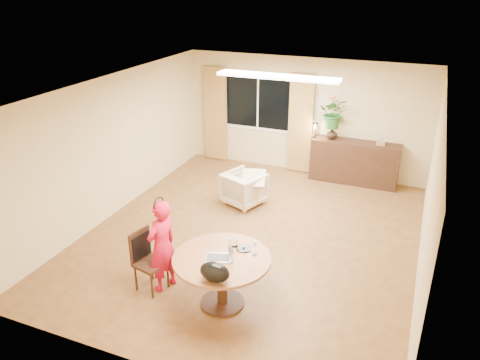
% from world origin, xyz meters
% --- Properties ---
extents(floor, '(6.50, 6.50, 0.00)m').
position_xyz_m(floor, '(0.00, 0.00, 0.00)').
color(floor, brown).
rests_on(floor, ground).
extents(ceiling, '(6.50, 6.50, 0.00)m').
position_xyz_m(ceiling, '(0.00, 0.00, 2.60)').
color(ceiling, white).
rests_on(ceiling, wall_back).
extents(wall_back, '(5.50, 0.00, 5.50)m').
position_xyz_m(wall_back, '(0.00, 3.25, 1.30)').
color(wall_back, beige).
rests_on(wall_back, floor).
extents(wall_left, '(0.00, 6.50, 6.50)m').
position_xyz_m(wall_left, '(-2.75, 0.00, 1.30)').
color(wall_left, beige).
rests_on(wall_left, floor).
extents(wall_right, '(0.00, 6.50, 6.50)m').
position_xyz_m(wall_right, '(2.75, 0.00, 1.30)').
color(wall_right, beige).
rests_on(wall_right, floor).
extents(window, '(1.70, 0.03, 1.30)m').
position_xyz_m(window, '(-1.10, 3.23, 1.50)').
color(window, white).
rests_on(window, wall_back).
extents(curtain_left, '(0.55, 0.08, 2.25)m').
position_xyz_m(curtain_left, '(-2.15, 3.15, 1.15)').
color(curtain_left, olive).
rests_on(curtain_left, wall_back).
extents(curtain_right, '(0.55, 0.08, 2.25)m').
position_xyz_m(curtain_right, '(-0.05, 3.15, 1.15)').
color(curtain_right, olive).
rests_on(curtain_right, wall_back).
extents(ceiling_panel, '(2.20, 0.35, 0.05)m').
position_xyz_m(ceiling_panel, '(0.00, 1.20, 2.57)').
color(ceiling_panel, white).
rests_on(ceiling_panel, ceiling).
extents(dining_table, '(1.33, 1.33, 0.75)m').
position_xyz_m(dining_table, '(0.28, -1.88, 0.59)').
color(dining_table, brown).
rests_on(dining_table, floor).
extents(dining_chair, '(0.51, 0.49, 0.91)m').
position_xyz_m(dining_chair, '(-0.81, -1.95, 0.46)').
color(dining_chair, black).
rests_on(dining_chair, floor).
extents(child, '(0.58, 0.46, 1.40)m').
position_xyz_m(child, '(-0.66, -1.85, 0.70)').
color(child, red).
rests_on(child, floor).
extents(laptop, '(0.43, 0.36, 0.25)m').
position_xyz_m(laptop, '(0.24, -1.91, 0.88)').
color(laptop, '#B7B7BC').
rests_on(laptop, dining_table).
extents(tumbler, '(0.10, 0.10, 0.12)m').
position_xyz_m(tumbler, '(0.33, -1.56, 0.81)').
color(tumbler, white).
rests_on(tumbler, dining_table).
extents(wine_glass, '(0.08, 0.08, 0.21)m').
position_xyz_m(wine_glass, '(0.67, -1.65, 0.86)').
color(wine_glass, white).
rests_on(wine_glass, dining_table).
extents(pot_lid, '(0.25, 0.25, 0.03)m').
position_xyz_m(pot_lid, '(0.48, -1.57, 0.77)').
color(pot_lid, white).
rests_on(pot_lid, dining_table).
extents(handbag, '(0.44, 0.33, 0.26)m').
position_xyz_m(handbag, '(0.42, -2.39, 0.89)').
color(handbag, black).
rests_on(handbag, dining_table).
extents(armchair, '(0.92, 0.93, 0.66)m').
position_xyz_m(armchair, '(-0.59, 1.12, 0.33)').
color(armchair, beige).
rests_on(armchair, floor).
extents(throw, '(0.58, 0.65, 0.03)m').
position_xyz_m(throw, '(-0.39, 1.11, 0.68)').
color(throw, beige).
rests_on(throw, armchair).
extents(sideboard, '(1.87, 0.46, 0.93)m').
position_xyz_m(sideboard, '(1.23, 3.01, 0.47)').
color(sideboard, black).
rests_on(sideboard, floor).
extents(vase, '(0.30, 0.30, 0.25)m').
position_xyz_m(vase, '(0.69, 3.01, 1.06)').
color(vase, black).
rests_on(vase, sideboard).
extents(bouquet, '(0.68, 0.62, 0.66)m').
position_xyz_m(bouquet, '(0.69, 3.01, 1.51)').
color(bouquet, '#2F6827').
rests_on(bouquet, vase).
extents(book_stack, '(0.20, 0.16, 0.08)m').
position_xyz_m(book_stack, '(1.73, 3.01, 0.97)').
color(book_stack, '#885B45').
rests_on(book_stack, sideboard).
extents(desk_lamp, '(0.15, 0.15, 0.34)m').
position_xyz_m(desk_lamp, '(0.33, 2.96, 1.11)').
color(desk_lamp, black).
rests_on(desk_lamp, sideboard).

